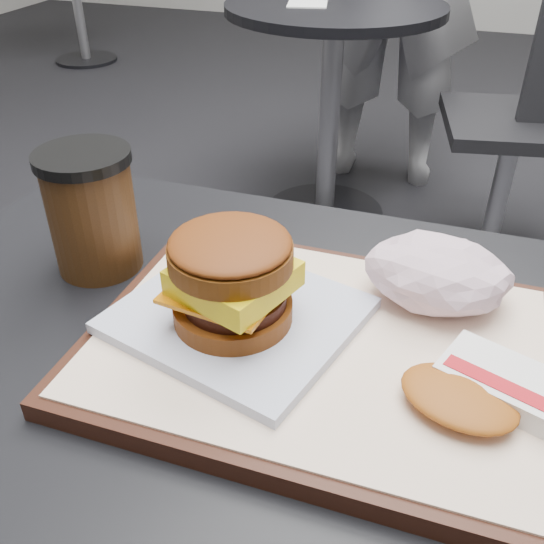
% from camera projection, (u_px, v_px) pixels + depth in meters
% --- Properties ---
extents(customer_table, '(0.80, 0.60, 0.77)m').
position_uv_depth(customer_table, '(273.00, 513.00, 0.60)').
color(customer_table, '#A5A5AA').
rests_on(customer_table, ground).
extents(serving_tray, '(0.38, 0.28, 0.02)m').
position_uv_depth(serving_tray, '(318.00, 347.00, 0.51)').
color(serving_tray, black).
rests_on(serving_tray, customer_table).
extents(breakfast_sandwich, '(0.23, 0.21, 0.09)m').
position_uv_depth(breakfast_sandwich, '(234.00, 288.00, 0.50)').
color(breakfast_sandwich, white).
rests_on(breakfast_sandwich, serving_tray).
extents(hash_brown, '(0.13, 0.11, 0.02)m').
position_uv_depth(hash_brown, '(483.00, 389.00, 0.44)').
color(hash_brown, white).
rests_on(hash_brown, serving_tray).
extents(crumpled_wrapper, '(0.13, 0.10, 0.06)m').
position_uv_depth(crumpled_wrapper, '(438.00, 274.00, 0.53)').
color(crumpled_wrapper, silver).
rests_on(crumpled_wrapper, serving_tray).
extents(coffee_cup, '(0.09, 0.09, 0.13)m').
position_uv_depth(coffee_cup, '(91.00, 208.00, 0.59)').
color(coffee_cup, '#3A200E').
rests_on(coffee_cup, customer_table).
extents(neighbor_table, '(0.70, 0.70, 0.75)m').
position_uv_depth(neighbor_table, '(332.00, 68.00, 2.00)').
color(neighbor_table, black).
rests_on(neighbor_table, ground).
extents(napkin, '(0.14, 0.14, 0.00)m').
position_uv_depth(napkin, '(307.00, 4.00, 1.86)').
color(napkin, white).
rests_on(napkin, neighbor_table).
extents(neighbor_chair, '(0.63, 0.49, 0.88)m').
position_uv_depth(neighbor_chair, '(544.00, 109.00, 1.79)').
color(neighbor_chair, '#B6B6BB').
rests_on(neighbor_chair, ground).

